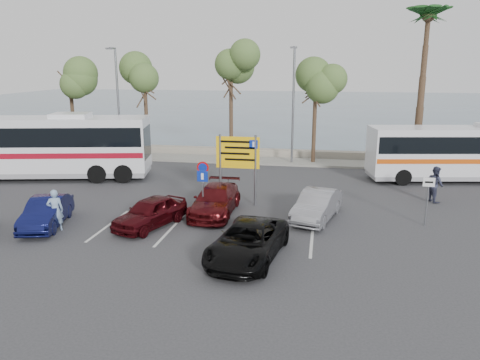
% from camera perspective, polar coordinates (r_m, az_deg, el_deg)
% --- Properties ---
extents(ground, '(120.00, 120.00, 0.00)m').
position_cam_1_polar(ground, '(21.27, -4.51, -5.30)').
color(ground, '#323234').
rests_on(ground, ground).
extents(kerb_strip, '(44.00, 2.40, 0.15)m').
position_cam_1_polar(kerb_strip, '(34.50, 1.38, 2.39)').
color(kerb_strip, gray).
rests_on(kerb_strip, ground).
extents(seawall, '(48.00, 0.80, 0.60)m').
position_cam_1_polar(seawall, '(36.40, 1.87, 3.36)').
color(seawall, gray).
rests_on(seawall, ground).
extents(sea, '(140.00, 140.00, 0.00)m').
position_cam_1_polar(sea, '(79.87, 6.57, 8.87)').
color(sea, '#445C6D').
rests_on(sea, ground).
extents(tree_far_left, '(3.20, 3.20, 7.60)m').
position_cam_1_polar(tree_far_left, '(38.53, -20.11, 12.16)').
color(tree_far_left, '#382619').
rests_on(tree_far_left, kerb_strip).
extents(tree_left, '(3.20, 3.20, 7.20)m').
position_cam_1_polar(tree_left, '(35.92, -11.57, 12.11)').
color(tree_left, '#382619').
rests_on(tree_left, kerb_strip).
extents(tree_mid, '(3.20, 3.20, 8.00)m').
position_cam_1_polar(tree_mid, '(34.06, -1.12, 13.39)').
color(tree_mid, '#382619').
rests_on(tree_mid, kerb_strip).
extents(tree_right, '(3.20, 3.20, 7.40)m').
position_cam_1_polar(tree_right, '(33.41, 9.27, 12.37)').
color(tree_right, '#382619').
rests_on(tree_right, kerb_strip).
extents(palm_tree, '(4.80, 4.80, 11.20)m').
position_cam_1_polar(palm_tree, '(34.10, 21.97, 17.84)').
color(palm_tree, '#382619').
rests_on(palm_tree, kerb_strip).
extents(street_lamp_left, '(0.45, 1.15, 8.01)m').
position_cam_1_polar(street_lamp_left, '(36.34, -14.72, 9.74)').
color(street_lamp_left, slate).
rests_on(street_lamp_left, kerb_strip).
extents(street_lamp_right, '(0.45, 1.15, 8.01)m').
position_cam_1_polar(street_lamp_right, '(33.08, 6.51, 9.72)').
color(street_lamp_right, slate).
rests_on(street_lamp_right, kerb_strip).
extents(direction_sign, '(2.20, 0.12, 3.60)m').
position_cam_1_polar(direction_sign, '(23.43, -0.26, 2.72)').
color(direction_sign, slate).
rests_on(direction_sign, ground).
extents(sign_no_stop, '(0.60, 0.08, 2.35)m').
position_cam_1_polar(sign_no_stop, '(23.19, -4.53, 0.39)').
color(sign_no_stop, slate).
rests_on(sign_no_stop, ground).
extents(sign_parking, '(0.50, 0.07, 2.25)m').
position_cam_1_polar(sign_parking, '(21.62, -4.57, -0.90)').
color(sign_parking, slate).
rests_on(sign_parking, ground).
extents(sign_taxi, '(0.50, 0.07, 2.20)m').
position_cam_1_polar(sign_taxi, '(22.11, 21.91, -1.69)').
color(sign_taxi, slate).
rests_on(sign_taxi, ground).
extents(lane_markings, '(12.02, 4.20, 0.01)m').
position_cam_1_polar(lane_markings, '(20.68, -8.29, -5.96)').
color(lane_markings, silver).
rests_on(lane_markings, ground).
extents(coach_bus_left, '(13.40, 5.46, 4.09)m').
position_cam_1_polar(coach_bus_left, '(31.51, -23.06, 3.53)').
color(coach_bus_left, silver).
rests_on(coach_bus_left, ground).
extents(coach_bus_right, '(11.58, 4.39, 3.53)m').
position_cam_1_polar(coach_bus_right, '(31.52, 25.61, 2.80)').
color(coach_bus_right, silver).
rests_on(coach_bus_right, ground).
extents(car_blue, '(2.30, 4.14, 1.29)m').
position_cam_1_polar(car_blue, '(22.33, -22.54, -3.67)').
color(car_blue, '#0E1241').
rests_on(car_blue, ground).
extents(car_maroon, '(1.88, 4.61, 1.34)m').
position_cam_1_polar(car_maroon, '(22.40, -3.03, -2.47)').
color(car_maroon, '#4D0C0F').
rests_on(car_maroon, ground).
extents(car_red, '(2.79, 4.16, 1.32)m').
position_cam_1_polar(car_red, '(21.00, -10.87, -3.88)').
color(car_red, '#40090D').
rests_on(car_red, ground).
extents(suv_black, '(2.87, 5.04, 1.33)m').
position_cam_1_polar(suv_black, '(17.31, 0.96, -7.52)').
color(suv_black, black).
rests_on(suv_black, ground).
extents(car_silver_b, '(2.43, 4.33, 1.35)m').
position_cam_1_polar(car_silver_b, '(21.84, 9.35, -3.07)').
color(car_silver_b, gray).
rests_on(car_silver_b, ground).
extents(pedestrian_near, '(0.80, 0.72, 1.83)m').
position_cam_1_polar(pedestrian_near, '(21.57, -21.60, -3.44)').
color(pedestrian_near, '#7E9AB7').
rests_on(pedestrian_near, ground).
extents(pedestrian_far, '(0.99, 1.11, 1.88)m').
position_cam_1_polar(pedestrian_far, '(26.27, 22.70, -0.47)').
color(pedestrian_far, '#303348').
rests_on(pedestrian_far, ground).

